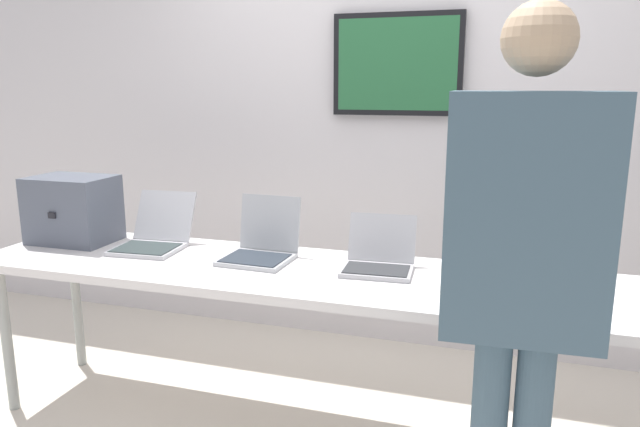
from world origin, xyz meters
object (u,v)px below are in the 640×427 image
at_px(laptop_station_0, 154,236).
at_px(person, 522,257).
at_px(equipment_box, 73,209).
at_px(laptop_station_2, 379,258).
at_px(workbench, 326,283).
at_px(laptop_station_1, 262,245).
at_px(laptop_station_3, 525,269).

relative_size(laptop_station_0, person, 0.23).
relative_size(equipment_box, person, 0.23).
relative_size(laptop_station_0, laptop_station_2, 1.29).
relative_size(laptop_station_2, person, 0.18).
bearing_deg(equipment_box, workbench, -4.44).
bearing_deg(equipment_box, laptop_station_1, 0.06).
height_order(equipment_box, laptop_station_0, equipment_box).
relative_size(laptop_station_3, person, 0.18).
xyz_separation_m(laptop_station_0, laptop_station_1, (0.59, -0.02, 0.00)).
xyz_separation_m(equipment_box, laptop_station_3, (2.22, -0.01, -0.11)).
bearing_deg(laptop_station_2, laptop_station_1, 179.43).
xyz_separation_m(laptop_station_2, person, (0.56, -0.73, 0.26)).
distance_m(workbench, person, 1.06).
xyz_separation_m(workbench, laptop_station_2, (0.21, 0.10, 0.10)).
relative_size(laptop_station_0, laptop_station_1, 1.25).
distance_m(equipment_box, laptop_station_2, 1.61).
bearing_deg(laptop_station_0, equipment_box, -177.75).
bearing_deg(laptop_station_1, equipment_box, -179.94).
height_order(workbench, laptop_station_3, laptop_station_3).
distance_m(workbench, laptop_station_2, 0.26).
bearing_deg(equipment_box, person, -18.59).
xyz_separation_m(laptop_station_2, laptop_station_3, (0.61, -0.01, 0.01)).
bearing_deg(workbench, equipment_box, 175.56).
xyz_separation_m(workbench, laptop_station_3, (0.82, 0.10, 0.11)).
xyz_separation_m(equipment_box, laptop_station_0, (0.46, 0.02, -0.11)).
height_order(equipment_box, laptop_station_1, equipment_box).
bearing_deg(laptop_station_1, person, -33.07).
height_order(equipment_box, laptop_station_2, equipment_box).
bearing_deg(workbench, laptop_station_3, 6.70).
distance_m(laptop_station_0, laptop_station_3, 1.76).
bearing_deg(laptop_station_3, laptop_station_1, 179.36).
bearing_deg(laptop_station_3, equipment_box, 179.69).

